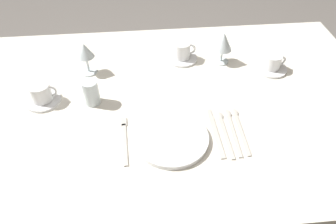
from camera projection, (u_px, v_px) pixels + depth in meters
ground_plane at (163, 200)px, 1.77m from camera, size 6.00×6.00×0.00m
dining_table at (162, 115)px, 1.31m from camera, size 1.80×1.11×0.74m
dinner_plate at (171, 138)px, 1.10m from camera, size 0.26×0.26×0.02m
fork_outer at (124, 138)px, 1.11m from camera, size 0.03×0.22×0.00m
dinner_knife at (216, 134)px, 1.12m from camera, size 0.02×0.24×0.00m
spoon_soup at (223, 129)px, 1.14m from camera, size 0.03×0.22×0.01m
spoon_dessert at (232, 127)px, 1.15m from camera, size 0.03×0.23×0.01m
spoon_tea at (239, 125)px, 1.15m from camera, size 0.03×0.23×0.01m
saucer_left at (182, 58)px, 1.45m from camera, size 0.14×0.14×0.01m
coffee_cup_left at (182, 50)px, 1.42m from camera, size 0.10×0.07×0.07m
saucer_right at (44, 100)px, 1.25m from camera, size 0.14×0.14×0.01m
coffee_cup_right at (41, 93)px, 1.22m from camera, size 0.10×0.08×0.07m
saucer_far at (270, 68)px, 1.40m from camera, size 0.14×0.14×0.01m
coffee_cup_far at (273, 62)px, 1.37m from camera, size 0.10×0.07×0.06m
wine_glass_centre at (223, 42)px, 1.37m from camera, size 0.08×0.08×0.15m
wine_glass_left at (85, 52)px, 1.32m from camera, size 0.07×0.07×0.14m
drink_tumbler at (91, 93)px, 1.21m from camera, size 0.06×0.06×0.10m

